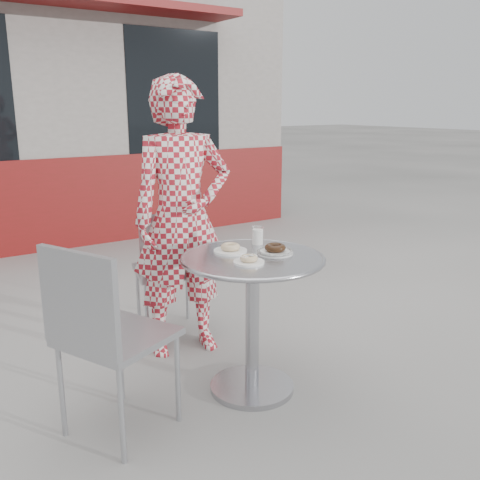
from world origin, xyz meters
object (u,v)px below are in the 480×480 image
bistro_table (253,290)px  milk_cup (258,236)px  chair_far (168,296)px  plate_far (230,249)px  seated_person (182,219)px  plate_near (249,260)px  chair_left (118,375)px  plate_checker (275,250)px

bistro_table → milk_cup: milk_cup is taller
chair_far → plate_far: bearing=103.3°
seated_person → chair_far: bearing=96.8°
bistro_table → plate_near: 0.24m
chair_left → chair_far: bearing=-62.4°
chair_far → seated_person: 0.65m
bistro_table → milk_cup: size_ratio=7.37×
chair_far → seated_person: size_ratio=0.51×
plate_far → chair_left: bearing=-172.5°
chair_left → seated_person: 1.10m
plate_near → milk_cup: milk_cup is taller
seated_person → milk_cup: size_ratio=16.40×
bistro_table → plate_far: size_ratio=4.27×
bistro_table → chair_far: chair_far is taller
chair_left → plate_checker: 1.02m
seated_person → milk_cup: (0.23, -0.49, -0.04)m
plate_near → milk_cup: (0.26, 0.28, 0.03)m
chair_far → plate_far: size_ratio=4.85×
chair_far → milk_cup: chair_far is taller
seated_person → plate_near: size_ratio=11.01×
plate_near → plate_checker: bearing=17.9°
plate_checker → seated_person: bearing=105.3°
plate_far → plate_checker: plate_checker is taller
bistro_table → plate_checker: 0.25m
plate_far → plate_near: 0.23m
plate_checker → milk_cup: milk_cup is taller
chair_left → seated_person: seated_person is taller
chair_left → milk_cup: bearing=-105.1°
chair_far → plate_checker: (0.17, -0.97, 0.52)m
plate_far → plate_checker: size_ratio=0.93×
plate_near → milk_cup: bearing=47.7°
chair_far → plate_near: size_ratio=5.63×
chair_left → milk_cup: 1.08m
bistro_table → plate_near: plate_near is taller
plate_near → bistro_table: bearing=45.7°
bistro_table → plate_far: plate_far is taller
bistro_table → seated_person: bearing=94.7°
seated_person → plate_checker: size_ratio=8.81×
bistro_table → plate_near: size_ratio=4.95×
plate_near → seated_person: bearing=87.8°
plate_near → chair_left: bearing=168.7°
plate_far → plate_checker: bearing=-39.8°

